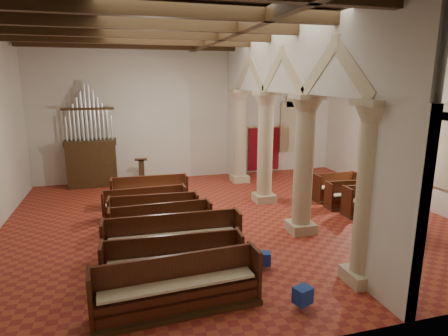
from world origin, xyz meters
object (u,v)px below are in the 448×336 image
processional_banner (301,161)px  aisle_pew_0 (392,220)px  lectern (142,174)px  pipe_organ (91,155)px  nave_pew_0 (178,294)px

processional_banner → aisle_pew_0: size_ratio=1.28×
lectern → processional_banner: size_ratio=0.52×
processional_banner → aisle_pew_0: processional_banner is taller
pipe_organ → aisle_pew_0: bearing=-40.4°
pipe_organ → processional_banner: size_ratio=1.79×
nave_pew_0 → aisle_pew_0: size_ratio=1.74×
pipe_organ → lectern: size_ratio=3.48×
lectern → nave_pew_0: bearing=-83.3°
pipe_organ → lectern: bearing=-14.6°
lectern → nave_pew_0: (0.13, -9.45, -0.16)m
aisle_pew_0 → nave_pew_0: bearing=-164.5°
processional_banner → aisle_pew_0: 6.51m
processional_banner → aisle_pew_0: (-0.26, -6.48, -0.47)m
lectern → processional_banner: processional_banner is taller
lectern → nave_pew_0: lectern is taller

